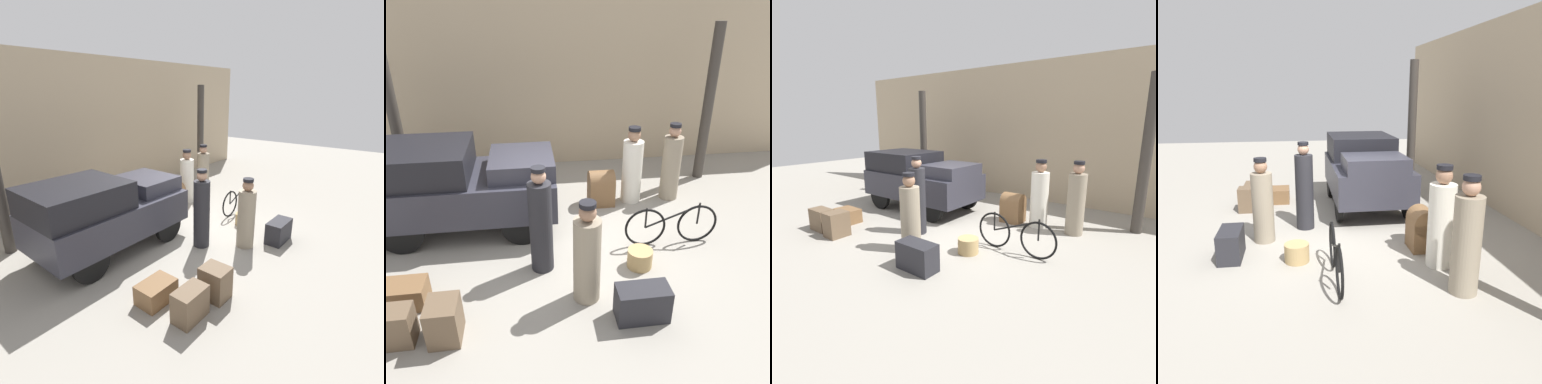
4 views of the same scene
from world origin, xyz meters
The scene contains 16 objects.
ground_plane centered at (0.00, 0.00, 0.00)m, with size 30.00×30.00×0.00m, color gray.
station_building_facade centered at (0.00, 4.08, 2.25)m, with size 16.00×0.15×4.50m.
canopy_pillar_left centered at (-3.45, 2.54, 1.84)m, with size 0.25×0.25×3.67m.
canopy_pillar_right centered at (3.65, 2.54, 1.84)m, with size 0.25×0.25×3.67m.
truck centered at (-2.00, 0.89, 0.96)m, with size 3.41×1.73×1.71m.
bicycle centered at (1.86, -0.26, 0.39)m, with size 1.75×0.04×0.81m.
wicker_basket centered at (1.11, -0.85, 0.16)m, with size 0.42×0.42×0.32m.
porter_carrying_trunk centered at (0.10, -1.47, 0.74)m, with size 0.40×0.40×1.64m.
conductor_in_dark_uniform centered at (2.48, 1.53, 0.79)m, with size 0.41×0.41×1.74m.
porter_lifting_near_truck centered at (-0.52, -0.66, 0.85)m, with size 0.37×0.37×1.84m.
porter_with_bicycle centered at (1.58, 1.51, 0.77)m, with size 0.44×0.44×1.71m.
trunk_wicker_pale centered at (0.80, -1.98, 0.26)m, with size 0.75×0.38×0.52m.
trunk_large_brown centered at (-1.88, -1.97, 0.29)m, with size 0.41×0.48×0.59m.
suitcase_small_leather centered at (-2.56, -1.96, 0.27)m, with size 0.58×0.35×0.54m.
trunk_barrel_dark centered at (0.89, 1.44, 0.40)m, with size 0.55×0.48×0.79m.
trunk_umber_medium centered at (-2.59, -1.24, 0.18)m, with size 0.65×0.45×0.36m.
Camera 2 is at (-0.64, -5.79, 4.01)m, focal length 35.00 mm.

